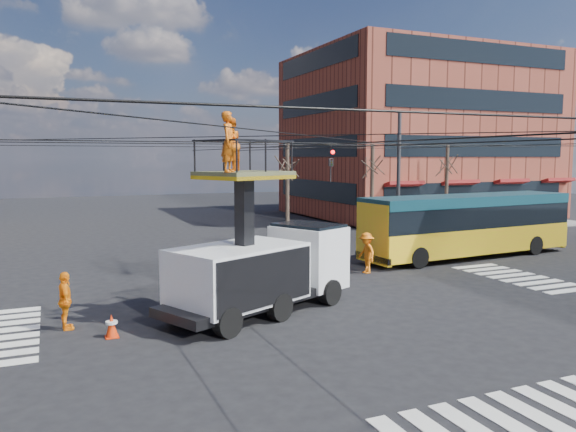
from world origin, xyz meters
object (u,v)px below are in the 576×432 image
Objects in this scene: traffic_cone at (112,326)px; flagger at (366,253)px; utility_truck at (262,250)px; worker_ground at (65,301)px; city_bus at (468,224)px.

traffic_cone is 0.37× the size of flagger.
utility_truck is at bearing 9.42° from traffic_cone.
flagger is (11.37, 4.86, 0.57)m from traffic_cone.
utility_truck is at bearing -99.18° from worker_ground.
worker_ground is at bearing 150.51° from utility_truck.
city_bus reaches higher than worker_ground.
flagger is (6.45, 4.05, -1.18)m from utility_truck.
utility_truck is 4.17× the size of worker_ground.
worker_ground is 13.05m from flagger.
city_bus is 19.45m from traffic_cone.
city_bus is at bearing -80.14° from worker_ground.
traffic_cone is at bearing -65.51° from flagger.
flagger is (-6.95, -1.52, -0.82)m from city_bus.
traffic_cone is at bearing 164.32° from utility_truck.
utility_truck reaches higher than traffic_cone.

